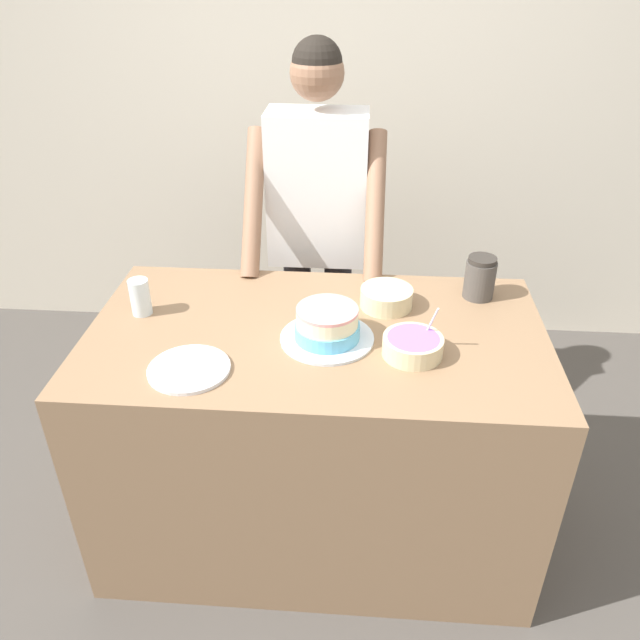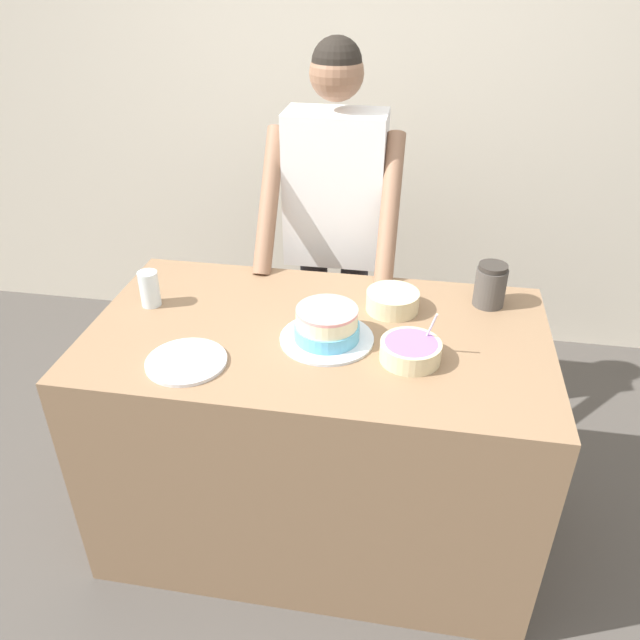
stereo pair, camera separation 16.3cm
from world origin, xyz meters
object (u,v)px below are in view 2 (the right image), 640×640
object	(u,v)px
cake	(327,326)
frosting_bowl_white	(393,300)
drinking_glass	(149,289)
stoneware_jar	(490,285)
frosting_bowl_purple	(411,350)
ceramic_plate	(186,362)
person_baker	(334,213)

from	to	relation	value
cake	frosting_bowl_white	size ratio (longest dim) A/B	1.66
drinking_glass	stoneware_jar	bearing A→B (deg)	9.92
frosting_bowl_purple	ceramic_plate	world-z (taller)	frosting_bowl_purple
cake	ceramic_plate	size ratio (longest dim) A/B	1.23
person_baker	stoneware_jar	size ratio (longest dim) A/B	10.95
cake	stoneware_jar	size ratio (longest dim) A/B	1.95
frosting_bowl_purple	drinking_glass	bearing A→B (deg)	168.60
stoneware_jar	frosting_bowl_purple	bearing A→B (deg)	-123.18
stoneware_jar	person_baker	bearing A→B (deg)	145.61
frosting_bowl_white	ceramic_plate	size ratio (longest dim) A/B	0.74
frosting_bowl_white	drinking_glass	xyz separation A→B (m)	(-0.84, -0.11, 0.03)
person_baker	drinking_glass	world-z (taller)	person_baker
frosting_bowl_purple	ceramic_plate	size ratio (longest dim) A/B	0.76
cake	frosting_bowl_purple	world-z (taller)	frosting_bowl_purple
person_baker	stoneware_jar	xyz separation A→B (m)	(0.61, -0.42, -0.06)
cake	drinking_glass	size ratio (longest dim) A/B	2.38
drinking_glass	ceramic_plate	xyz separation A→B (m)	(0.25, -0.32, -0.06)
frosting_bowl_purple	stoneware_jar	xyz separation A→B (m)	(0.25, 0.39, 0.04)
person_baker	frosting_bowl_purple	bearing A→B (deg)	-66.07
ceramic_plate	cake	bearing A→B (deg)	26.64
person_baker	ceramic_plate	distance (m)	1.00
frosting_bowl_purple	frosting_bowl_white	world-z (taller)	frosting_bowl_purple
person_baker	frosting_bowl_white	world-z (taller)	person_baker
frosting_bowl_purple	cake	bearing A→B (deg)	166.30
person_baker	cake	bearing A→B (deg)	-83.11
frosting_bowl_purple	frosting_bowl_white	xyz separation A→B (m)	(-0.08, 0.29, 0.00)
frosting_bowl_purple	frosting_bowl_white	distance (m)	0.30
cake	frosting_bowl_purple	distance (m)	0.28
person_baker	ceramic_plate	size ratio (longest dim) A/B	6.86
frosting_bowl_purple	person_baker	bearing A→B (deg)	113.93
person_baker	stoneware_jar	world-z (taller)	person_baker
stoneware_jar	drinking_glass	bearing A→B (deg)	-170.08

